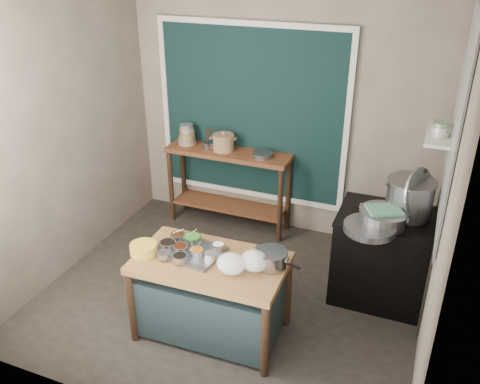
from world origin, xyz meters
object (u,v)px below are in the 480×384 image
at_px(steamer, 383,218).
at_px(stove_block, 385,258).
at_px(saucepan, 271,259).
at_px(stock_pot, 410,198).
at_px(prep_table, 211,297).
at_px(back_counter, 229,188).
at_px(yellow_basin, 143,249).
at_px(ceramic_crock, 224,143).
at_px(condiment_tray, 189,251).
at_px(utensil_cup, 209,145).

bearing_deg(steamer, stove_block, 74.32).
bearing_deg(saucepan, stock_pot, 62.07).
height_order(prep_table, saucepan, saucepan).
relative_size(back_counter, yellow_basin, 6.38).
bearing_deg(saucepan, yellow_basin, -154.53).
height_order(ceramic_crock, stock_pot, stock_pot).
xyz_separation_m(stove_block, condiment_tray, (-1.51, -1.03, 0.34)).
height_order(stove_block, stock_pot, stock_pot).
relative_size(stove_block, condiment_tray, 1.66).
distance_m(yellow_basin, saucepan, 1.07).
xyz_separation_m(prep_table, utensil_cup, (-0.84, 1.78, 0.62)).
bearing_deg(steamer, condiment_tray, -149.91).
height_order(back_counter, condiment_tray, back_counter).
xyz_separation_m(yellow_basin, saucepan, (1.05, 0.21, 0.03)).
xyz_separation_m(yellow_basin, stock_pot, (1.99, 1.26, 0.26)).
xyz_separation_m(stove_block, stock_pot, (0.13, 0.07, 0.63)).
xyz_separation_m(prep_table, condiment_tray, (-0.21, 0.04, 0.39)).
bearing_deg(ceramic_crock, condiment_tray, -75.71).
distance_m(prep_table, condiment_tray, 0.44).
xyz_separation_m(condiment_tray, yellow_basin, (-0.35, -0.15, 0.03)).
bearing_deg(condiment_tray, utensil_cup, 109.84).
height_order(utensil_cup, stock_pot, stock_pot).
distance_m(back_counter, stove_block, 2.04).
xyz_separation_m(prep_table, ceramic_crock, (-0.66, 1.80, 0.66)).
xyz_separation_m(condiment_tray, saucepan, (0.70, 0.06, 0.06)).
height_order(prep_table, yellow_basin, yellow_basin).
height_order(condiment_tray, yellow_basin, yellow_basin).
bearing_deg(saucepan, utensil_cup, 142.35).
bearing_deg(condiment_tray, steamer, 30.09).
bearing_deg(stove_block, steamer, -105.68).
bearing_deg(stock_pot, prep_table, -141.30).
relative_size(prep_table, steamer, 2.95).
height_order(condiment_tray, stock_pot, stock_pot).
height_order(prep_table, stove_block, stove_block).
relative_size(back_counter, stock_pot, 3.29).
relative_size(back_counter, utensil_cup, 10.64).
distance_m(saucepan, steamer, 1.09).
distance_m(condiment_tray, utensil_cup, 1.86).
distance_m(yellow_basin, steamer, 2.07).
distance_m(yellow_basin, ceramic_crock, 1.93).
relative_size(condiment_tray, yellow_basin, 2.39).
relative_size(back_counter, saucepan, 5.47).
bearing_deg(back_counter, stove_block, -21.02).
height_order(yellow_basin, steamer, steamer).
relative_size(back_counter, condiment_tray, 2.67).
bearing_deg(ceramic_crock, yellow_basin, -87.00).
relative_size(prep_table, ceramic_crock, 4.88).
bearing_deg(yellow_basin, back_counter, 91.26).
xyz_separation_m(prep_table, stock_pot, (1.43, 1.15, 0.68)).
bearing_deg(stove_block, utensil_cup, 161.69).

